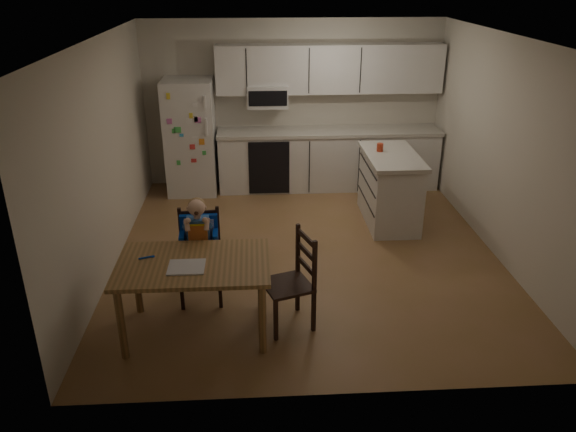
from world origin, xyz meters
The scene contains 10 objects.
room centered at (0.00, 0.48, 1.25)m, with size 4.52×5.01×2.51m.
refrigerator centered at (-1.55, 2.15, 0.85)m, with size 0.72×0.70×1.70m, color silver.
kitchen_run centered at (0.50, 2.24, 0.88)m, with size 3.37×0.62×2.15m.
kitchen_island centered at (1.18, 0.84, 0.48)m, with size 0.67×1.28×0.94m.
red_cup centered at (1.05, 0.98, 1.00)m, with size 0.08×0.08×0.11m, color #BA3319.
dining_table centered at (-1.18, -1.55, 0.64)m, with size 1.37×0.88×0.74m.
napkin centered at (-1.23, -1.65, 0.74)m, with size 0.32×0.28×0.01m, color silver.
toddler_spoon centered at (-1.62, -1.45, 0.74)m, with size 0.02×0.02×0.12m, color #0A38AE.
chair_booster centered at (-1.18, -0.93, 0.67)m, with size 0.44×0.44×1.12m.
chair_side centered at (-0.24, -1.47, 0.54)m, with size 0.53×0.53×0.95m.
Camera 1 is at (-0.60, -6.03, 3.16)m, focal length 35.00 mm.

